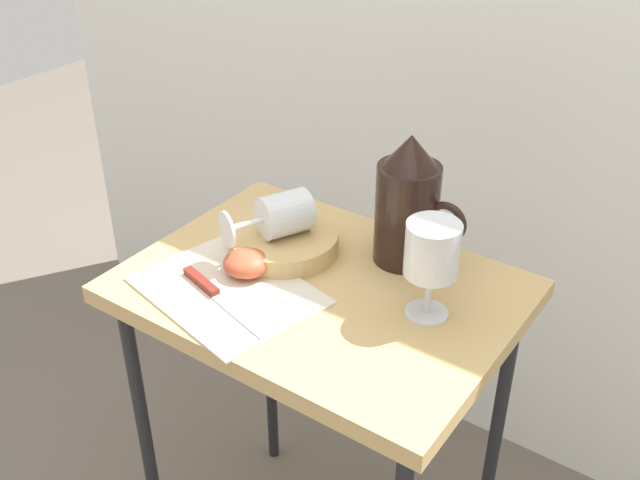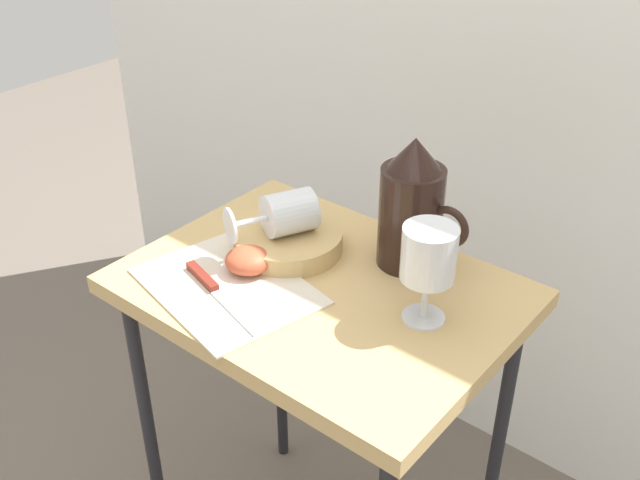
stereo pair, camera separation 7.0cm
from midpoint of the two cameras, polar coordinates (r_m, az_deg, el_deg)
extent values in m
cube|color=white|center=(1.51, 15.15, 12.62)|extent=(2.40, 0.03, 1.81)
cube|color=tan|center=(1.18, 1.72, -3.98)|extent=(0.60, 0.44, 0.03)
cylinder|color=black|center=(1.45, -11.45, -14.64)|extent=(0.02, 0.02, 0.67)
cylinder|color=black|center=(1.63, -1.86, -7.81)|extent=(0.02, 0.02, 0.67)
cylinder|color=black|center=(1.43, 14.67, -15.90)|extent=(0.02, 0.02, 0.67)
cube|color=beige|center=(1.16, -5.35, -3.58)|extent=(0.31, 0.26, 0.00)
cylinder|color=tan|center=(1.24, -0.84, -0.07)|extent=(0.18, 0.18, 0.03)
cylinder|color=black|center=(1.19, 8.61, 1.70)|extent=(0.10, 0.10, 0.17)
cylinder|color=#B23819|center=(1.21, 8.49, 0.32)|extent=(0.09, 0.09, 0.09)
cone|color=black|center=(1.14, 9.04, 6.48)|extent=(0.09, 0.09, 0.05)
torus|color=black|center=(1.16, 11.54, 0.97)|extent=(0.07, 0.01, 0.07)
cylinder|color=silver|center=(1.11, 9.71, -5.87)|extent=(0.06, 0.06, 0.00)
cylinder|color=silver|center=(1.09, 9.88, -4.35)|extent=(0.01, 0.01, 0.07)
cylinder|color=silver|center=(1.05, 10.24, -1.06)|extent=(0.08, 0.08, 0.08)
cylinder|color=#B23819|center=(1.06, 10.15, -1.87)|extent=(0.07, 0.07, 0.04)
cylinder|color=silver|center=(1.21, -0.68, 2.08)|extent=(0.10, 0.10, 0.07)
cylinder|color=silver|center=(1.19, -3.74, 1.38)|extent=(0.04, 0.06, 0.01)
cylinder|color=silver|center=(1.18, -5.18, 1.04)|extent=(0.06, 0.03, 0.06)
ellipsoid|color=#C15133|center=(1.18, -3.72, -1.59)|extent=(0.07, 0.07, 0.04)
ellipsoid|color=#C15133|center=(1.18, -3.89, -1.57)|extent=(0.07, 0.07, 0.04)
cube|color=silver|center=(1.10, -4.59, -5.57)|extent=(0.13, 0.05, 0.00)
cube|color=maroon|center=(1.17, -7.28, -2.82)|extent=(0.09, 0.04, 0.01)
camera|label=1|loc=(0.04, -88.20, 1.10)|focal=41.93mm
camera|label=2|loc=(0.04, 91.80, -1.10)|focal=41.93mm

